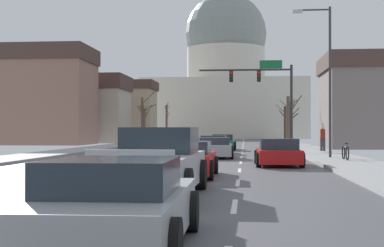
# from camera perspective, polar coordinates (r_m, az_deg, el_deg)

# --- Properties ---
(ground) EXTENTS (20.00, 180.00, 0.20)m
(ground) POSITION_cam_1_polar(r_m,az_deg,el_deg) (31.10, -1.51, -3.53)
(ground) COLOR #4C4C51
(signal_gantry) EXTENTS (7.91, 0.41, 7.33)m
(signal_gantry) POSITION_cam_1_polar(r_m,az_deg,el_deg) (48.47, 7.43, 3.82)
(signal_gantry) COLOR #28282D
(signal_gantry) RESTS_ON ground
(street_lamp_right) EXTENTS (2.05, 0.24, 7.99)m
(street_lamp_right) POSITION_cam_1_polar(r_m,az_deg,el_deg) (30.99, 13.24, 5.38)
(street_lamp_right) COLOR #333338
(street_lamp_right) RESTS_ON ground
(capitol_building) EXTENTS (29.36, 23.29, 29.97)m
(capitol_building) POSITION_cam_1_polar(r_m,az_deg,el_deg) (108.67, 3.41, 4.17)
(capitol_building) COLOR beige
(capitol_building) RESTS_ON ground
(sedan_near_00) EXTENTS (2.00, 4.62, 1.22)m
(sedan_near_00) POSITION_cam_1_polar(r_m,az_deg,el_deg) (44.73, 3.15, -1.92)
(sedan_near_00) COLOR #1E7247
(sedan_near_00) RESTS_ON ground
(sedan_near_01) EXTENTS (2.11, 4.50, 1.20)m
(sedan_near_01) POSITION_cam_1_polar(r_m,az_deg,el_deg) (37.68, 2.25, -2.18)
(sedan_near_01) COLOR black
(sedan_near_01) RESTS_ON ground
(sedan_near_02) EXTENTS (2.15, 4.29, 1.16)m
(sedan_near_02) POSITION_cam_1_polar(r_m,az_deg,el_deg) (32.04, 2.34, -2.48)
(sedan_near_02) COLOR #9EA3A8
(sedan_near_02) RESTS_ON ground
(sedan_near_03) EXTENTS (2.08, 4.31, 1.21)m
(sedan_near_03) POSITION_cam_1_polar(r_m,az_deg,el_deg) (25.46, 8.67, -2.95)
(sedan_near_03) COLOR #B71414
(sedan_near_03) RESTS_ON ground
(sedan_near_04) EXTENTS (2.00, 4.32, 1.21)m
(sedan_near_04) POSITION_cam_1_polar(r_m,az_deg,el_deg) (19.36, -0.52, -3.68)
(sedan_near_04) COLOR #B71414
(sedan_near_04) RESTS_ON ground
(pickup_truck_near_05) EXTENTS (2.26, 5.65, 1.66)m
(pickup_truck_near_05) POSITION_cam_1_polar(r_m,az_deg,el_deg) (13.87, -3.65, -4.19)
(pickup_truck_near_05) COLOR #ADB2B7
(pickup_truck_near_05) RESTS_ON ground
(sedan_near_06) EXTENTS (2.09, 4.35, 1.22)m
(sedan_near_06) POSITION_cam_1_polar(r_m,az_deg,el_deg) (7.77, -7.77, -8.26)
(sedan_near_06) COLOR #9EA3A8
(sedan_near_06) RESTS_ON ground
(sedan_oncoming_00) EXTENTS (2.13, 4.46, 1.24)m
(sedan_oncoming_00) POSITION_cam_1_polar(r_m,az_deg,el_deg) (54.61, -4.16, -1.68)
(sedan_oncoming_00) COLOR silver
(sedan_oncoming_00) RESTS_ON ground
(sedan_oncoming_01) EXTENTS (2.07, 4.72, 1.27)m
(sedan_oncoming_01) POSITION_cam_1_polar(r_m,az_deg,el_deg) (65.37, -2.55, -1.48)
(sedan_oncoming_01) COLOR silver
(sedan_oncoming_01) RESTS_ON ground
(sedan_oncoming_02) EXTENTS (2.08, 4.52, 1.19)m
(sedan_oncoming_02) POSITION_cam_1_polar(r_m,az_deg,el_deg) (74.28, -1.45, -1.41)
(sedan_oncoming_02) COLOR silver
(sedan_oncoming_02) RESTS_ON ground
(sedan_oncoming_03) EXTENTS (2.12, 4.70, 1.26)m
(sedan_oncoming_03) POSITION_cam_1_polar(r_m,az_deg,el_deg) (87.45, -0.34, -1.27)
(sedan_oncoming_03) COLOR #6B6056
(sedan_oncoming_03) RESTS_ON ground
(flank_building_00) EXTENTS (9.73, 7.98, 10.43)m
(flank_building_00) POSITION_cam_1_polar(r_m,az_deg,el_deg) (62.77, -14.41, 2.76)
(flank_building_00) COLOR #8C6656
(flank_building_00) RESTS_ON ground
(flank_building_01) EXTENTS (11.80, 7.72, 8.20)m
(flank_building_01) POSITION_cam_1_polar(r_m,az_deg,el_deg) (70.97, -11.23, 1.47)
(flank_building_01) COLOR #B2A38E
(flank_building_01) RESTS_ON ground
(flank_building_02) EXTENTS (14.43, 6.50, 8.40)m
(flank_building_02) POSITION_cam_1_polar(r_m,az_deg,el_deg) (81.07, -8.73, 1.26)
(flank_building_02) COLOR tan
(flank_building_02) RESTS_ON ground
(flank_building_03) EXTENTS (10.07, 8.75, 7.98)m
(flank_building_03) POSITION_cam_1_polar(r_m,az_deg,el_deg) (51.50, 18.54, 2.13)
(flank_building_03) COLOR slate
(flank_building_03) RESTS_ON ground
(bare_tree_00) EXTENTS (1.89, 1.43, 4.74)m
(bare_tree_00) POSITION_cam_1_polar(r_m,az_deg,el_deg) (72.90, 9.34, 0.11)
(bare_tree_00) COLOR #423328
(bare_tree_00) RESTS_ON ground
(bare_tree_01) EXTENTS (1.30, 2.67, 4.69)m
(bare_tree_01) POSITION_cam_1_polar(r_m,az_deg,el_deg) (71.53, -4.87, 0.07)
(bare_tree_01) COLOR brown
(bare_tree_01) RESTS_ON ground
(bare_tree_02) EXTENTS (1.27, 1.76, 4.83)m
(bare_tree_02) POSITION_cam_1_polar(r_m,az_deg,el_deg) (56.04, 9.93, 0.33)
(bare_tree_02) COLOR #4C3D2D
(bare_tree_02) RESTS_ON ground
(bare_tree_03) EXTENTS (1.05, 2.06, 5.53)m
(bare_tree_03) POSITION_cam_1_polar(r_m,az_deg,el_deg) (84.61, -2.57, 0.27)
(bare_tree_03) COLOR #4C3D2D
(bare_tree_03) RESTS_ON ground
(bare_tree_04) EXTENTS (2.18, 1.92, 5.09)m
(bare_tree_04) POSITION_cam_1_polar(r_m,az_deg,el_deg) (62.56, 9.66, 0.52)
(bare_tree_04) COLOR brown
(bare_tree_04) RESTS_ON ground
(bare_tree_05) EXTENTS (1.71, 1.64, 5.78)m
(bare_tree_05) POSITION_cam_1_polar(r_m,az_deg,el_deg) (64.53, -4.94, 0.58)
(bare_tree_05) COLOR brown
(bare_tree_05) RESTS_ON ground
(pedestrian_00) EXTENTS (0.35, 0.34, 1.71)m
(pedestrian_00) POSITION_cam_1_polar(r_m,az_deg,el_deg) (39.99, 13.01, -1.33)
(pedestrian_00) COLOR #33333D
(pedestrian_00) RESTS_ON ground
(bicycle_parked) EXTENTS (0.12, 1.77, 0.85)m
(bicycle_parked) POSITION_cam_1_polar(r_m,az_deg,el_deg) (28.56, 15.17, -2.83)
(bicycle_parked) COLOR black
(bicycle_parked) RESTS_ON ground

